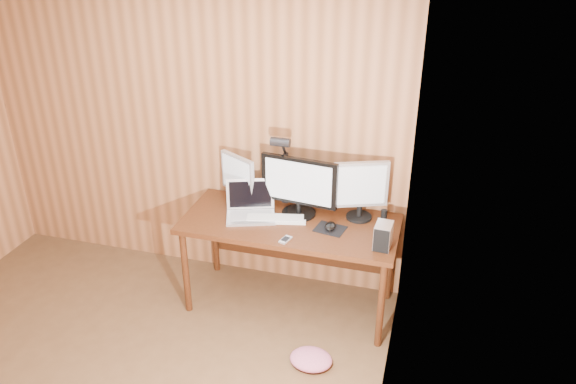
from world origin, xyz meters
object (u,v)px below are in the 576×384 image
at_px(monitor_right, 361,189).
at_px(hard_drive, 383,236).
at_px(phone, 286,240).
at_px(mouse, 330,226).
at_px(monitor_center, 299,186).
at_px(monitor_left, 238,178).
at_px(speaker, 384,217).
at_px(keyboard, 275,219).
at_px(laptop, 251,207).
at_px(desk_lamp, 283,160).
at_px(desk, 292,231).

distance_m(monitor_right, hard_drive, 0.45).
height_order(hard_drive, phone, hard_drive).
bearing_deg(mouse, monitor_center, 173.11).
xyz_separation_m(monitor_left, speaker, (1.14, -0.02, -0.16)).
bearing_deg(keyboard, laptop, 158.05).
bearing_deg(hard_drive, desk_lamp, 157.89).
height_order(hard_drive, desk_lamp, desk_lamp).
bearing_deg(keyboard, speaker, -0.86).
bearing_deg(monitor_right, hard_drive, -79.48).
bearing_deg(keyboard, monitor_center, 29.22).
distance_m(desk, monitor_right, 0.62).
height_order(speaker, desk_lamp, desk_lamp).
bearing_deg(mouse, speaker, 50.57).
relative_size(monitor_left, hard_drive, 2.26).
xyz_separation_m(desk, laptop, (-0.31, -0.05, 0.19)).
relative_size(monitor_right, speaker, 4.17).
distance_m(laptop, hard_drive, 1.04).
distance_m(monitor_center, desk_lamp, 0.24).
relative_size(monitor_left, monitor_right, 0.88).
bearing_deg(desk_lamp, hard_drive, -26.66).
height_order(laptop, speaker, laptop).
height_order(monitor_right, keyboard, monitor_right).
bearing_deg(desk, keyboard, -145.24).
distance_m(monitor_left, desk_lamp, 0.40).
xyz_separation_m(monitor_right, phone, (-0.44, -0.46, -0.24)).
height_order(monitor_center, speaker, monitor_center).
bearing_deg(keyboard, hard_drive, -24.41).
bearing_deg(speaker, laptop, -171.86).
bearing_deg(monitor_left, phone, -11.79).
distance_m(monitor_center, phone, 0.46).
xyz_separation_m(phone, speaker, (0.63, 0.43, 0.05)).
bearing_deg(monitor_left, speaker, 28.57).
height_order(mouse, hard_drive, hard_drive).
relative_size(mouse, desk_lamp, 0.19).
distance_m(phone, desk_lamp, 0.64).
xyz_separation_m(monitor_left, keyboard, (0.36, -0.19, -0.20)).
relative_size(desk, mouse, 13.56).
relative_size(monitor_center, phone, 5.12).
bearing_deg(desk_lamp, speaker, -5.55).
distance_m(mouse, phone, 0.36).
relative_size(monitor_left, mouse, 3.37).
distance_m(hard_drive, phone, 0.67).
bearing_deg(monitor_right, desk, 173.15).
bearing_deg(monitor_center, hard_drive, -16.76).
height_order(monitor_right, desk_lamp, desk_lamp).
bearing_deg(desk_lamp, mouse, -31.82).
bearing_deg(hard_drive, desk, 164.92).
relative_size(monitor_center, laptop, 1.37).
bearing_deg(speaker, desk, -171.93).
height_order(phone, speaker, speaker).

